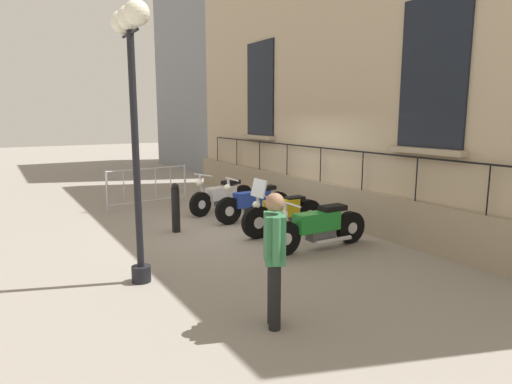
{
  "coord_description": "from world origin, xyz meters",
  "views": [
    {
      "loc": [
        4.78,
        8.04,
        2.44
      ],
      "look_at": [
        -0.04,
        0.0,
        0.8
      ],
      "focal_mm": 31.13,
      "sensor_mm": 36.0,
      "label": 1
    }
  ],
  "objects_px": {
    "motorcycle_white": "(222,196)",
    "crowd_barrier": "(148,186)",
    "pedestrian_standing": "(274,253)",
    "lamppost": "(132,82)",
    "bollard": "(176,208)",
    "motorcycle_yellow": "(283,214)",
    "motorcycle_green": "(318,227)",
    "motorcycle_blue": "(253,203)"
  },
  "relations": [
    {
      "from": "motorcycle_blue",
      "to": "bollard",
      "type": "bearing_deg",
      "value": 0.69
    },
    {
      "from": "crowd_barrier",
      "to": "bollard",
      "type": "xyz_separation_m",
      "value": [
        0.32,
        2.87,
        -0.04
      ]
    },
    {
      "from": "lamppost",
      "to": "crowd_barrier",
      "type": "distance_m",
      "value": 6.04
    },
    {
      "from": "motorcycle_yellow",
      "to": "motorcycle_green",
      "type": "xyz_separation_m",
      "value": [
        0.01,
        1.18,
        -0.02
      ]
    },
    {
      "from": "motorcycle_yellow",
      "to": "motorcycle_green",
      "type": "relative_size",
      "value": 0.91
    },
    {
      "from": "bollard",
      "to": "pedestrian_standing",
      "type": "relative_size",
      "value": 0.66
    },
    {
      "from": "motorcycle_white",
      "to": "motorcycle_green",
      "type": "distance_m",
      "value": 3.72
    },
    {
      "from": "motorcycle_white",
      "to": "pedestrian_standing",
      "type": "bearing_deg",
      "value": 68.78
    },
    {
      "from": "motorcycle_blue",
      "to": "motorcycle_yellow",
      "type": "height_order",
      "value": "motorcycle_yellow"
    },
    {
      "from": "motorcycle_yellow",
      "to": "crowd_barrier",
      "type": "height_order",
      "value": "motorcycle_yellow"
    },
    {
      "from": "motorcycle_blue",
      "to": "lamppost",
      "type": "height_order",
      "value": "lamppost"
    },
    {
      "from": "motorcycle_blue",
      "to": "lamppost",
      "type": "xyz_separation_m",
      "value": [
        3.37,
        2.44,
        2.46
      ]
    },
    {
      "from": "motorcycle_yellow",
      "to": "crowd_barrier",
      "type": "xyz_separation_m",
      "value": [
        1.5,
        -4.17,
        0.14
      ]
    },
    {
      "from": "motorcycle_blue",
      "to": "crowd_barrier",
      "type": "relative_size",
      "value": 0.88
    },
    {
      "from": "motorcycle_green",
      "to": "bollard",
      "type": "relative_size",
      "value": 2.05
    },
    {
      "from": "lamppost",
      "to": "motorcycle_blue",
      "type": "bearing_deg",
      "value": -144.14
    },
    {
      "from": "motorcycle_blue",
      "to": "crowd_barrier",
      "type": "xyz_separation_m",
      "value": [
        1.59,
        -2.85,
        0.15
      ]
    },
    {
      "from": "motorcycle_green",
      "to": "motorcycle_white",
      "type": "bearing_deg",
      "value": -88.58
    },
    {
      "from": "motorcycle_yellow",
      "to": "motorcycle_blue",
      "type": "bearing_deg",
      "value": -93.75
    },
    {
      "from": "motorcycle_white",
      "to": "motorcycle_green",
      "type": "height_order",
      "value": "motorcycle_white"
    },
    {
      "from": "motorcycle_blue",
      "to": "motorcycle_green",
      "type": "bearing_deg",
      "value": 87.74
    },
    {
      "from": "motorcycle_white",
      "to": "pedestrian_standing",
      "type": "distance_m",
      "value": 6.28
    },
    {
      "from": "lamppost",
      "to": "pedestrian_standing",
      "type": "distance_m",
      "value": 3.09
    },
    {
      "from": "motorcycle_green",
      "to": "crowd_barrier",
      "type": "distance_m",
      "value": 5.55
    },
    {
      "from": "motorcycle_blue",
      "to": "bollard",
      "type": "height_order",
      "value": "bollard"
    },
    {
      "from": "pedestrian_standing",
      "to": "motorcycle_white",
      "type": "bearing_deg",
      "value": -111.22
    },
    {
      "from": "motorcycle_white",
      "to": "pedestrian_standing",
      "type": "height_order",
      "value": "pedestrian_standing"
    },
    {
      "from": "motorcycle_yellow",
      "to": "crowd_barrier",
      "type": "bearing_deg",
      "value": -70.2
    },
    {
      "from": "motorcycle_yellow",
      "to": "motorcycle_green",
      "type": "bearing_deg",
      "value": 89.41
    },
    {
      "from": "motorcycle_blue",
      "to": "lamppost",
      "type": "relative_size",
      "value": 0.51
    },
    {
      "from": "lamppost",
      "to": "bollard",
      "type": "height_order",
      "value": "lamppost"
    },
    {
      "from": "motorcycle_yellow",
      "to": "lamppost",
      "type": "height_order",
      "value": "lamppost"
    },
    {
      "from": "motorcycle_blue",
      "to": "pedestrian_standing",
      "type": "xyz_separation_m",
      "value": [
        2.46,
        4.62,
        0.47
      ]
    },
    {
      "from": "motorcycle_green",
      "to": "lamppost",
      "type": "height_order",
      "value": "lamppost"
    },
    {
      "from": "motorcycle_white",
      "to": "crowd_barrier",
      "type": "height_order",
      "value": "crowd_barrier"
    },
    {
      "from": "motorcycle_blue",
      "to": "pedestrian_standing",
      "type": "relative_size",
      "value": 1.25
    },
    {
      "from": "crowd_barrier",
      "to": "bollard",
      "type": "relative_size",
      "value": 2.17
    },
    {
      "from": "motorcycle_white",
      "to": "bollard",
      "type": "height_order",
      "value": "bollard"
    },
    {
      "from": "motorcycle_blue",
      "to": "motorcycle_green",
      "type": "relative_size",
      "value": 0.93
    },
    {
      "from": "crowd_barrier",
      "to": "bollard",
      "type": "height_order",
      "value": "crowd_barrier"
    },
    {
      "from": "motorcycle_blue",
      "to": "motorcycle_yellow",
      "type": "bearing_deg",
      "value": 86.25
    },
    {
      "from": "motorcycle_white",
      "to": "pedestrian_standing",
      "type": "relative_size",
      "value": 1.28
    }
  ]
}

